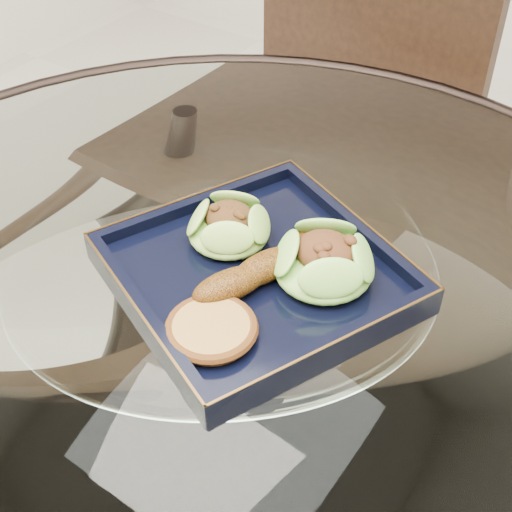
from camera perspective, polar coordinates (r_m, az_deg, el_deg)
The scene contains 7 objects.
dining_table at distance 0.87m, azimuth -2.31°, elevation -11.03°, with size 1.13×1.13×0.77m.
dining_chair at distance 1.26m, azimuth 5.49°, elevation 6.58°, with size 0.45×0.45×1.02m.
navy_plate at distance 0.75m, azimuth 0.00°, elevation -1.73°, with size 0.27×0.27×0.02m, color black.
lettuce_wrap_left at distance 0.77m, azimuth -2.19°, elevation 2.23°, with size 0.09×0.09×0.03m, color #5C8F29.
lettuce_wrap_right at distance 0.73m, azimuth 5.44°, elevation -0.66°, with size 0.10×0.10×0.04m, color #57A02E.
roasted_plantain at distance 0.72m, azimuth 0.69°, elevation -0.89°, with size 0.16×0.03×0.03m, color #65380A.
crumb_patty at distance 0.67m, azimuth -3.59°, elevation -5.92°, with size 0.08×0.08×0.01m, color #A47836.
Camera 1 is at (0.33, -0.42, 1.28)m, focal length 50.00 mm.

